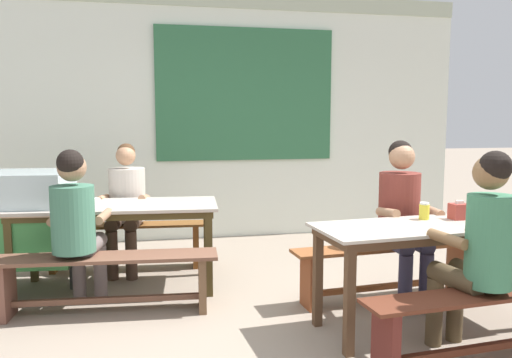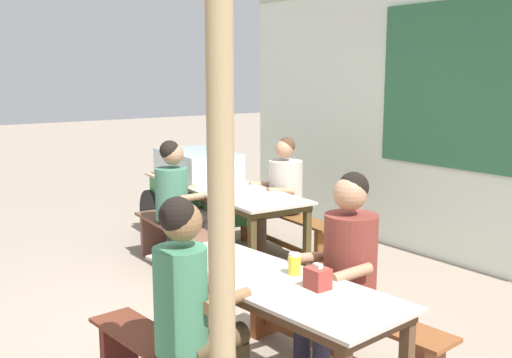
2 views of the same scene
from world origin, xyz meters
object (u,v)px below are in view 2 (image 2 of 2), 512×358
(person_left_back_turned, at_px, (178,195))
(wooden_support_post, at_px, (222,259))
(person_right_near_table, at_px, (344,263))
(dining_table_far, at_px, (236,198))
(tissue_box, at_px, (318,278))
(person_near_front, at_px, (192,301))
(soup_bowl, at_px, (230,184))
(bench_far_front, at_px, (183,242))
(person_center_facing, at_px, (281,189))
(bench_near_back, at_px, (336,325))
(dining_table_near, at_px, (270,292))
(food_cart, at_px, (197,188))
(condiment_jar, at_px, (294,264))
(bench_far_back, at_px, (284,227))

(person_left_back_turned, distance_m, wooden_support_post, 3.61)
(person_right_near_table, bearing_deg, dining_table_far, 161.48)
(tissue_box, distance_m, wooden_support_post, 1.01)
(person_near_front, relative_size, soup_bowl, 9.83)
(person_right_near_table, xyz_separation_m, wooden_support_post, (0.60, -1.30, 0.43))
(dining_table_far, relative_size, bench_far_front, 1.05)
(soup_bowl, height_order, wooden_support_post, wooden_support_post)
(tissue_box, relative_size, soup_bowl, 1.05)
(person_center_facing, bearing_deg, person_right_near_table, -30.06)
(tissue_box, bearing_deg, dining_table_far, 154.67)
(bench_near_back, xyz_separation_m, soup_bowl, (-2.46, 0.81, 0.48))
(dining_table_near, relative_size, tissue_box, 12.42)
(person_right_near_table, relative_size, person_center_facing, 1.05)
(soup_bowl, bearing_deg, food_cart, 176.29)
(food_cart, height_order, person_left_back_turned, person_left_back_turned)
(bench_far_front, height_order, person_left_back_turned, person_left_back_turned)
(person_right_near_table, distance_m, person_center_facing, 2.65)
(person_left_back_turned, xyz_separation_m, person_near_front, (2.58, -1.35, 0.01))
(person_right_near_table, xyz_separation_m, condiment_jar, (-0.02, -0.39, 0.06))
(food_cart, distance_m, wooden_support_post, 4.53)
(bench_far_back, height_order, wooden_support_post, wooden_support_post)
(dining_table_far, bearing_deg, bench_near_back, -18.22)
(bench_far_front, distance_m, bench_near_back, 2.30)
(dining_table_far, height_order, tissue_box, tissue_box)
(dining_table_far, relative_size, dining_table_near, 1.04)
(person_left_back_turned, xyz_separation_m, tissue_box, (2.85, -0.71, 0.09))
(person_left_back_turned, bearing_deg, bench_far_back, 74.47)
(bench_near_back, relative_size, food_cart, 1.00)
(bench_far_front, height_order, wooden_support_post, wooden_support_post)
(bench_near_back, xyz_separation_m, wooden_support_post, (0.70, -1.35, 0.89))
(bench_far_front, height_order, person_center_facing, person_center_facing)
(bench_near_back, height_order, person_center_facing, person_center_facing)
(person_right_near_table, bearing_deg, soup_bowl, 161.49)
(dining_table_far, distance_m, tissue_box, 2.87)
(tissue_box, bearing_deg, person_near_front, -113.22)
(soup_bowl, bearing_deg, person_near_front, -37.58)
(dining_table_near, relative_size, soup_bowl, 13.00)
(condiment_jar, bearing_deg, bench_far_front, 166.39)
(bench_near_back, distance_m, soup_bowl, 2.63)
(tissue_box, distance_m, soup_bowl, 3.08)
(person_near_front, height_order, soup_bowl, person_near_front)
(person_center_facing, distance_m, condiment_jar, 2.84)
(dining_table_near, height_order, bench_far_front, dining_table_near)
(person_center_facing, bearing_deg, condiment_jar, -37.07)
(bench_far_back, xyz_separation_m, bench_far_front, (-0.09, -1.20, 0.01))
(bench_far_front, relative_size, person_right_near_table, 1.30)
(person_right_near_table, distance_m, soup_bowl, 2.70)
(wooden_support_post, bearing_deg, bench_far_front, 153.51)
(bench_near_back, distance_m, person_near_front, 1.21)
(bench_far_back, relative_size, bench_far_front, 0.95)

